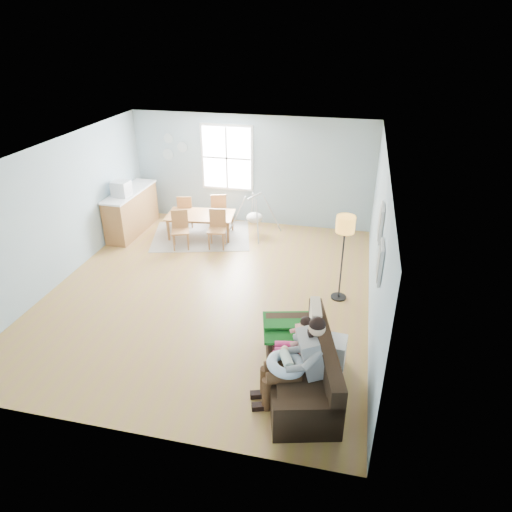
% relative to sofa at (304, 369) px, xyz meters
% --- Properties ---
extents(room, '(8.40, 9.40, 3.90)m').
position_rel_sofa_xyz_m(room, '(-2.09, 2.17, 2.13)').
color(room, '#AB833C').
extents(window, '(1.32, 0.08, 1.62)m').
position_rel_sofa_xyz_m(window, '(-2.69, 5.63, 1.36)').
color(window, silver).
rests_on(window, room).
extents(pictures, '(0.05, 1.34, 0.74)m').
position_rel_sofa_xyz_m(pictures, '(0.88, 1.12, 1.56)').
color(pictures, silver).
rests_on(pictures, room).
extents(wall_plates, '(0.67, 0.02, 0.66)m').
position_rel_sofa_xyz_m(wall_plates, '(-4.09, 5.64, 1.54)').
color(wall_plates, '#A4BFC5').
rests_on(wall_plates, room).
extents(sofa, '(1.33, 2.17, 0.82)m').
position_rel_sofa_xyz_m(sofa, '(0.00, 0.00, 0.00)').
color(sofa, black).
rests_on(sofa, room).
extents(green_throw, '(1.09, 1.00, 0.04)m').
position_rel_sofa_xyz_m(green_throw, '(-0.24, 0.63, 0.23)').
color(green_throw, '#145714').
rests_on(green_throw, sofa).
extents(beige_pillow, '(0.22, 0.52, 0.50)m').
position_rel_sofa_xyz_m(beige_pillow, '(0.07, 0.56, 0.46)').
color(beige_pillow, '#BFAC92').
rests_on(beige_pillow, sofa).
extents(father, '(1.03, 0.66, 1.35)m').
position_rel_sofa_xyz_m(father, '(-0.05, -0.31, 0.43)').
color(father, gray).
rests_on(father, sofa).
extents(nursing_pillow, '(0.68, 0.67, 0.22)m').
position_rel_sofa_xyz_m(nursing_pillow, '(-0.20, -0.35, 0.34)').
color(nursing_pillow, '#C6E0F8').
rests_on(nursing_pillow, father).
extents(infant, '(0.24, 0.38, 0.14)m').
position_rel_sofa_xyz_m(infant, '(-0.21, -0.31, 0.43)').
color(infant, silver).
rests_on(infant, nursing_pillow).
extents(toddler, '(0.56, 0.33, 0.85)m').
position_rel_sofa_xyz_m(toddler, '(-0.12, 0.17, 0.41)').
color(toddler, silver).
rests_on(toddler, sofa).
extents(floor_lamp, '(0.33, 0.33, 1.65)m').
position_rel_sofa_xyz_m(floor_lamp, '(0.35, 2.45, 1.08)').
color(floor_lamp, black).
rests_on(floor_lamp, room).
extents(storage_cube, '(0.47, 0.43, 0.49)m').
position_rel_sofa_xyz_m(storage_cube, '(0.33, 0.49, -0.04)').
color(storage_cube, white).
rests_on(storage_cube, room).
extents(rug, '(2.65, 2.26, 0.01)m').
position_rel_sofa_xyz_m(rug, '(-3.06, 4.52, -0.28)').
color(rug, '#A39F95').
rests_on(rug, room).
extents(dining_table, '(1.67, 1.07, 0.55)m').
position_rel_sofa_xyz_m(dining_table, '(-3.06, 4.52, -0.01)').
color(dining_table, brown).
rests_on(dining_table, rug).
extents(chair_sw, '(0.50, 0.50, 0.87)m').
position_rel_sofa_xyz_m(chair_sw, '(-3.32, 3.87, 0.20)').
color(chair_sw, olive).
rests_on(chair_sw, rug).
extents(chair_se, '(0.45, 0.45, 0.88)m').
position_rel_sofa_xyz_m(chair_se, '(-2.51, 4.08, 0.21)').
color(chair_se, olive).
rests_on(chair_se, rug).
extents(chair_nw, '(0.46, 0.46, 0.84)m').
position_rel_sofa_xyz_m(chair_nw, '(-3.60, 4.96, 0.18)').
color(chair_nw, olive).
rests_on(chair_nw, rug).
extents(chair_ne, '(0.50, 0.50, 0.89)m').
position_rel_sofa_xyz_m(chair_ne, '(-2.80, 5.17, 0.21)').
color(chair_ne, olive).
rests_on(chair_ne, rug).
extents(counter, '(0.58, 1.88, 1.05)m').
position_rel_sofa_xyz_m(counter, '(-4.79, 4.43, 0.24)').
color(counter, brown).
rests_on(counter, room).
extents(monitor, '(0.39, 0.37, 0.35)m').
position_rel_sofa_xyz_m(monitor, '(-4.78, 4.08, 0.93)').
color(monitor, silver).
rests_on(monitor, counter).
extents(baby_swing, '(1.26, 1.27, 0.98)m').
position_rel_sofa_xyz_m(baby_swing, '(-1.84, 4.94, 0.15)').
color(baby_swing, silver).
rests_on(baby_swing, room).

